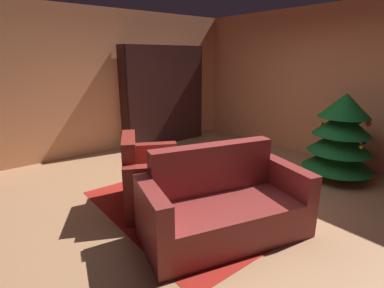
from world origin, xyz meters
name	(u,v)px	position (x,y,z in m)	size (l,w,h in m)	color
ground_plane	(213,197)	(0.00, 0.00, 0.00)	(7.02, 7.02, 0.00)	#A97953
wall_back	(327,85)	(0.00, 2.72, 1.36)	(5.97, 0.06, 2.72)	tan
wall_left	(113,82)	(-2.95, 0.00, 1.36)	(0.06, 5.51, 2.72)	tan
area_rug	(188,206)	(0.00, -0.42, 0.00)	(2.46, 1.84, 0.01)	maroon
bookshelf_unit	(168,97)	(-2.71, 1.13, 0.99)	(0.35, 1.87, 2.06)	black
armchair_red	(151,181)	(-0.33, -0.77, 0.33)	(1.23, 1.10, 0.92)	maroon
couch_red	(223,207)	(0.70, -0.51, 0.31)	(1.24, 1.88, 0.93)	maroon
coffee_table	(205,179)	(0.18, -0.31, 0.40)	(0.74, 0.74, 0.44)	black
book_stack_on_table	(206,170)	(0.16, -0.26, 0.50)	(0.24, 0.17, 0.13)	gray
bottle_on_table	(193,165)	(-0.02, -0.33, 0.54)	(0.07, 0.07, 0.25)	#5F2E19
decorated_tree	(341,137)	(0.71, 1.97, 0.67)	(1.04, 1.04, 1.33)	brown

